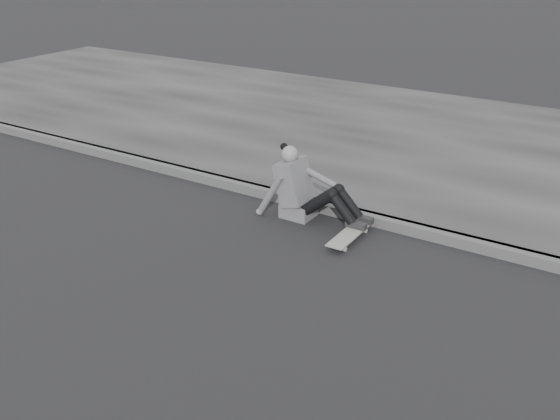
# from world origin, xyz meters

# --- Properties ---
(ground) EXTENTS (80.00, 80.00, 0.00)m
(ground) POSITION_xyz_m (0.00, 0.00, 0.00)
(ground) COLOR black
(ground) RESTS_ON ground
(curb) EXTENTS (24.00, 0.16, 0.12)m
(curb) POSITION_xyz_m (0.00, 2.58, 0.06)
(curb) COLOR #4A4A4A
(curb) RESTS_ON ground
(sidewalk) EXTENTS (24.00, 6.00, 0.12)m
(sidewalk) POSITION_xyz_m (0.00, 5.60, 0.06)
(sidewalk) COLOR #313131
(sidewalk) RESTS_ON ground
(skateboard) EXTENTS (0.20, 0.78, 0.09)m
(skateboard) POSITION_xyz_m (-0.69, 2.05, 0.07)
(skateboard) COLOR #979792
(skateboard) RESTS_ON ground
(seated_woman) EXTENTS (1.38, 0.46, 0.88)m
(seated_woman) POSITION_xyz_m (-1.42, 2.30, 0.36)
(seated_woman) COLOR #5A595C
(seated_woman) RESTS_ON ground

